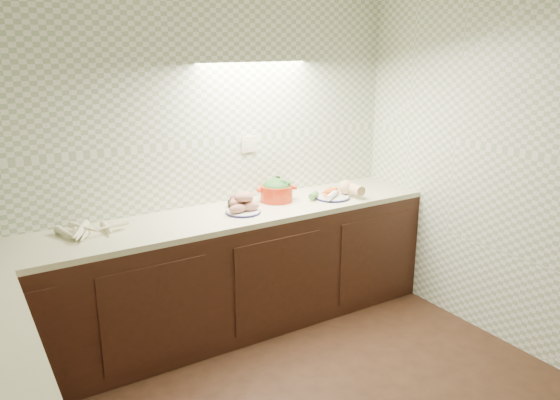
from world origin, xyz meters
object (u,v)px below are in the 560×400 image
sweet_potato_plate (243,205)px  onion_bowl (236,202)px  dutch_oven (277,190)px  veg_plate (338,191)px  parsnip_pile (82,232)px

sweet_potato_plate → onion_bowl: size_ratio=1.97×
onion_bowl → sweet_potato_plate: bearing=-99.9°
dutch_oven → veg_plate: (0.47, -0.16, -0.04)m
onion_bowl → veg_plate: bearing=-13.5°
parsnip_pile → dutch_oven: (1.44, 0.03, 0.05)m
sweet_potato_plate → onion_bowl: (0.03, 0.16, -0.02)m
sweet_potato_plate → dutch_oven: bearing=19.4°
parsnip_pile → veg_plate: size_ratio=0.93×
parsnip_pile → veg_plate: (1.91, -0.13, 0.02)m
parsnip_pile → onion_bowl: size_ratio=3.09×
onion_bowl → parsnip_pile: bearing=-177.0°
sweet_potato_plate → veg_plate: (0.83, -0.04, -0.01)m
onion_bowl → dutch_oven: dutch_oven is taller
sweet_potato_plate → onion_bowl: bearing=80.1°
parsnip_pile → sweet_potato_plate: (1.08, -0.10, 0.03)m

